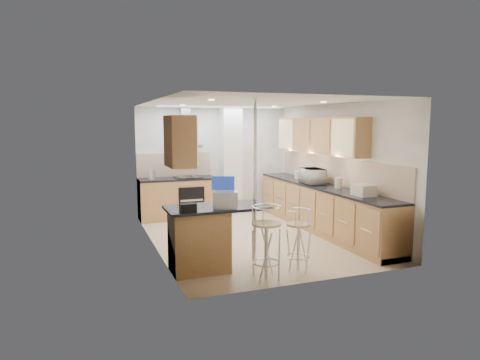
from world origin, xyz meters
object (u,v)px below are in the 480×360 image
object	(u,v)px
bread_bin	(364,190)
microwave	(313,176)
laptop	(226,200)
bar_stool_near	(266,242)
bar_stool_end	(298,240)

from	to	relation	value
bread_bin	microwave	bearing A→B (deg)	94.05
laptop	bar_stool_near	world-z (taller)	laptop
bar_stool_end	laptop	bearing A→B (deg)	84.01
bar_stool_near	bar_stool_end	world-z (taller)	bar_stool_near
bar_stool_near	bar_stool_end	distance (m)	0.61
bar_stool_near	bread_bin	size ratio (longest dim) A/B	2.86
microwave	bar_stool_end	bearing A→B (deg)	149.49
laptop	bread_bin	bearing A→B (deg)	27.58
laptop	bar_stool_end	bearing A→B (deg)	5.11
microwave	laptop	xyz separation A→B (m)	(-2.47, -1.85, -0.01)
bread_bin	laptop	bearing A→B (deg)	-172.34
microwave	bar_stool_near	size ratio (longest dim) A/B	0.54
bread_bin	bar_stool_near	bearing A→B (deg)	-159.15
bar_stool_end	microwave	bearing A→B (deg)	-23.84
bar_stool_near	bread_bin	world-z (taller)	bread_bin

